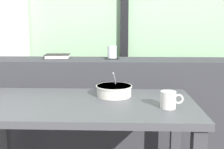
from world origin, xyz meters
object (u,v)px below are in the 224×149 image
at_px(breakfast_table, 82,123).
at_px(coaster_square, 112,58).
at_px(soup_bowl, 114,91).
at_px(juice_glass, 112,52).
at_px(ceramic_mug, 169,100).
at_px(closed_book, 57,56).

bearing_deg(breakfast_table, coaster_square, 78.63).
bearing_deg(soup_bowl, juice_glass, 93.44).
xyz_separation_m(juice_glass, ceramic_mug, (0.31, -0.77, -0.16)).
distance_m(breakfast_table, ceramic_mug, 0.48).
bearing_deg(ceramic_mug, soup_bowl, 140.42).
xyz_separation_m(juice_glass, closed_book, (-0.42, 0.01, -0.03)).
xyz_separation_m(breakfast_table, juice_glass, (0.13, 0.67, 0.32)).
height_order(coaster_square, closed_book, closed_book).
xyz_separation_m(breakfast_table, ceramic_mug, (0.44, -0.09, 0.16)).
bearing_deg(breakfast_table, ceramic_mug, -12.09).
height_order(juice_glass, closed_book, juice_glass).
xyz_separation_m(coaster_square, ceramic_mug, (0.31, -0.77, -0.11)).
distance_m(breakfast_table, closed_book, 0.79).
bearing_deg(ceramic_mug, breakfast_table, 167.91).
distance_m(soup_bowl, ceramic_mug, 0.36).
relative_size(coaster_square, closed_book, 0.52).
distance_m(juice_glass, closed_book, 0.42).
bearing_deg(closed_book, juice_glass, -1.06).
bearing_deg(soup_bowl, breakfast_table, -141.47).
xyz_separation_m(breakfast_table, soup_bowl, (0.17, 0.13, 0.15)).
bearing_deg(coaster_square, ceramic_mug, -68.08).
height_order(coaster_square, ceramic_mug, coaster_square).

